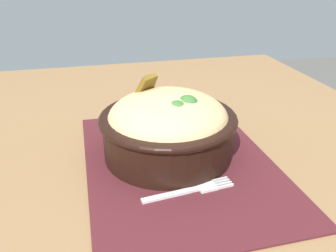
# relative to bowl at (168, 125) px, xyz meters

# --- Properties ---
(table) EXTENTS (1.17, 0.93, 0.75)m
(table) POSITION_rel_bowl_xyz_m (0.02, 0.01, -0.13)
(table) COLOR olive
(table) RESTS_ON ground_plane
(placemat) EXTENTS (0.39, 0.29, 0.00)m
(placemat) POSITION_rel_bowl_xyz_m (0.03, 0.01, -0.05)
(placemat) COLOR #47191E
(placemat) RESTS_ON table
(bowl) EXTENTS (0.22, 0.22, 0.12)m
(bowl) POSITION_rel_bowl_xyz_m (0.00, 0.00, 0.00)
(bowl) COLOR black
(bowl) RESTS_ON placemat
(fork) EXTENTS (0.03, 0.13, 0.00)m
(fork) POSITION_rel_bowl_xyz_m (0.11, 0.01, -0.05)
(fork) COLOR silver
(fork) RESTS_ON placemat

